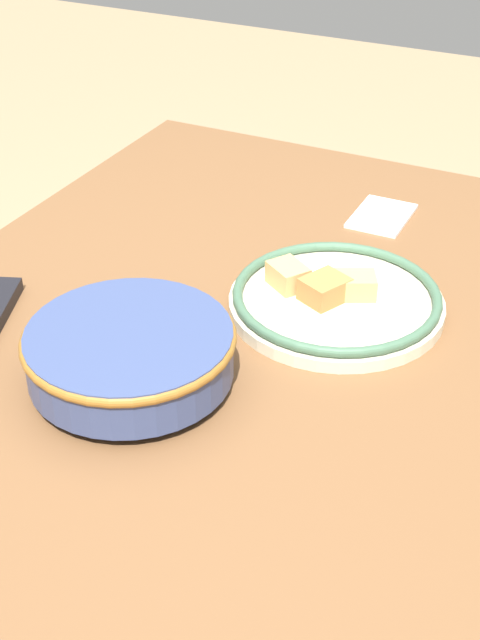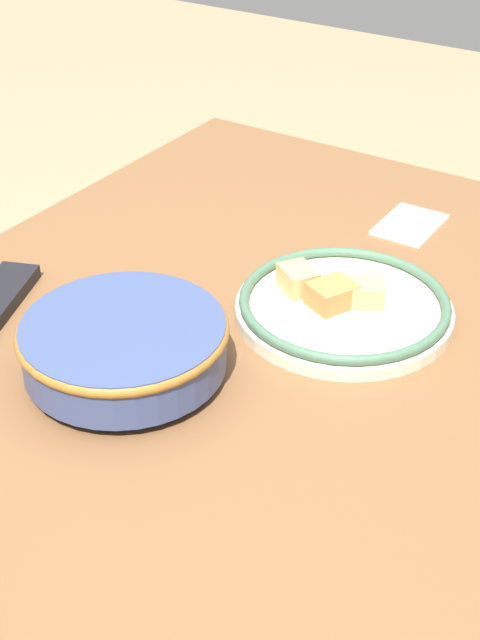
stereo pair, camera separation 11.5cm
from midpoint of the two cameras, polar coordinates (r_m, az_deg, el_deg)
dining_table at (r=1.16m, az=-4.23°, el=-7.04°), size 1.48×1.00×0.78m
noodle_bowl at (r=1.09m, az=-10.06°, el=-2.17°), size 0.26×0.26×0.07m
food_plate at (r=1.23m, az=3.44°, el=1.29°), size 0.30×0.30×0.05m
folded_napkin at (r=1.49m, az=6.88°, el=6.57°), size 0.12×0.09×0.01m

